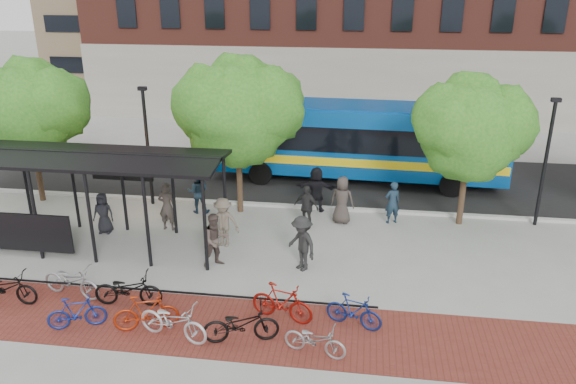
# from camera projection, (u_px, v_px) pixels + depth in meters

# --- Properties ---
(ground) EXTENTS (160.00, 160.00, 0.00)m
(ground) POSITION_uv_depth(u_px,v_px,m) (302.00, 251.00, 20.36)
(ground) COLOR #9E9E99
(ground) RESTS_ON ground
(asphalt_street) EXTENTS (160.00, 8.00, 0.01)m
(asphalt_street) POSITION_uv_depth(u_px,v_px,m) (321.00, 178.00, 27.75)
(asphalt_street) COLOR black
(asphalt_street) RESTS_ON ground
(curb) EXTENTS (160.00, 0.25, 0.12)m
(curb) POSITION_uv_depth(u_px,v_px,m) (313.00, 207.00, 24.04)
(curb) COLOR #B7B7B2
(curb) RESTS_ON ground
(brick_strip) EXTENTS (24.00, 3.00, 0.01)m
(brick_strip) POSITION_uv_depth(u_px,v_px,m) (211.00, 325.00, 16.00)
(brick_strip) COLOR maroon
(brick_strip) RESTS_ON ground
(bike_rack_rail) EXTENTS (12.00, 0.05, 0.95)m
(bike_rack_rail) POSITION_uv_depth(u_px,v_px,m) (178.00, 305.00, 17.01)
(bike_rack_rail) COLOR black
(bike_rack_rail) RESTS_ON ground
(bus_shelter) EXTENTS (10.60, 3.07, 3.60)m
(bus_shelter) POSITION_uv_depth(u_px,v_px,m) (73.00, 167.00, 19.91)
(bus_shelter) COLOR black
(bus_shelter) RESTS_ON ground
(tree_a) EXTENTS (4.90, 4.00, 6.18)m
(tree_a) POSITION_uv_depth(u_px,v_px,m) (30.00, 106.00, 23.50)
(tree_a) COLOR #382619
(tree_a) RESTS_ON ground
(tree_b) EXTENTS (5.15, 4.20, 6.47)m
(tree_b) POSITION_uv_depth(u_px,v_px,m) (240.00, 107.00, 22.23)
(tree_b) COLOR #382619
(tree_b) RESTS_ON ground
(tree_c) EXTENTS (4.66, 3.80, 5.92)m
(tree_c) POSITION_uv_depth(u_px,v_px,m) (473.00, 125.00, 21.20)
(tree_c) COLOR #382619
(tree_c) RESTS_ON ground
(lamp_post_left) EXTENTS (0.35, 0.20, 5.12)m
(lamp_post_left) POSITION_uv_depth(u_px,v_px,m) (147.00, 143.00, 23.62)
(lamp_post_left) COLOR black
(lamp_post_left) RESTS_ON ground
(lamp_post_right) EXTENTS (0.35, 0.20, 5.12)m
(lamp_post_right) POSITION_uv_depth(u_px,v_px,m) (546.00, 159.00, 21.52)
(lamp_post_right) COLOR black
(lamp_post_right) RESTS_ON ground
(bus) EXTENTS (13.87, 3.68, 3.72)m
(bus) POSITION_uv_depth(u_px,v_px,m) (357.00, 137.00, 26.74)
(bus) COLOR #084C9E
(bus) RESTS_ON ground
(bike_0) EXTENTS (2.02, 0.72, 1.06)m
(bike_0) POSITION_uv_depth(u_px,v_px,m) (6.00, 288.00, 16.94)
(bike_0) COLOR black
(bike_0) RESTS_ON ground
(bike_2) EXTENTS (2.16, 1.15, 1.08)m
(bike_2) POSITION_uv_depth(u_px,v_px,m) (71.00, 280.00, 17.31)
(bike_2) COLOR gray
(bike_2) RESTS_ON ground
(bike_3) EXTENTS (1.68, 1.02, 0.98)m
(bike_3) POSITION_uv_depth(u_px,v_px,m) (77.00, 313.00, 15.75)
(bike_3) COLOR navy
(bike_3) RESTS_ON ground
(bike_4) EXTENTS (2.12, 0.90, 1.08)m
(bike_4) POSITION_uv_depth(u_px,v_px,m) (128.00, 289.00, 16.83)
(bike_4) COLOR black
(bike_4) RESTS_ON ground
(bike_5) EXTENTS (1.90, 1.07, 1.10)m
(bike_5) POSITION_uv_depth(u_px,v_px,m) (146.00, 312.00, 15.65)
(bike_5) COLOR #A12A0E
(bike_5) RESTS_ON ground
(bike_6) EXTENTS (2.24, 1.27, 1.11)m
(bike_6) POSITION_uv_depth(u_px,v_px,m) (173.00, 321.00, 15.25)
(bike_6) COLOR #BCBCBF
(bike_6) RESTS_ON ground
(bike_8) EXTENTS (2.18, 1.20, 1.09)m
(bike_8) POSITION_uv_depth(u_px,v_px,m) (241.00, 324.00, 15.14)
(bike_8) COLOR black
(bike_8) RESTS_ON ground
(bike_9) EXTENTS (1.97, 1.04, 1.14)m
(bike_9) POSITION_uv_depth(u_px,v_px,m) (282.00, 302.00, 16.09)
(bike_9) COLOR maroon
(bike_9) RESTS_ON ground
(bike_10) EXTENTS (1.80, 0.99, 0.90)m
(bike_10) POSITION_uv_depth(u_px,v_px,m) (315.00, 340.00, 14.64)
(bike_10) COLOR gray
(bike_10) RESTS_ON ground
(bike_11) EXTENTS (1.73, 0.98, 1.00)m
(bike_11) POSITION_uv_depth(u_px,v_px,m) (354.00, 311.00, 15.80)
(bike_11) COLOR navy
(bike_11) RESTS_ON ground
(pedestrian_0) EXTENTS (0.83, 0.58, 1.62)m
(pedestrian_0) POSITION_uv_depth(u_px,v_px,m) (103.00, 213.00, 21.55)
(pedestrian_0) COLOR black
(pedestrian_0) RESTS_ON ground
(pedestrian_1) EXTENTS (0.74, 0.51, 1.94)m
(pedestrian_1) POSITION_uv_depth(u_px,v_px,m) (167.00, 207.00, 21.75)
(pedestrian_1) COLOR #3A322E
(pedestrian_1) RESTS_ON ground
(pedestrian_2) EXTENTS (1.01, 0.86, 1.85)m
(pedestrian_2) POSITION_uv_depth(u_px,v_px,m) (198.00, 192.00, 23.39)
(pedestrian_2) COLOR #21394D
(pedestrian_2) RESTS_ON ground
(pedestrian_3) EXTENTS (1.26, 0.79, 1.87)m
(pedestrian_3) POSITION_uv_depth(u_px,v_px,m) (223.00, 222.00, 20.45)
(pedestrian_3) COLOR brown
(pedestrian_3) RESTS_ON ground
(pedestrian_4) EXTENTS (1.12, 0.78, 1.77)m
(pedestrian_4) POSITION_uv_depth(u_px,v_px,m) (306.00, 207.00, 21.94)
(pedestrian_4) COLOR #272727
(pedestrian_4) RESTS_ON ground
(pedestrian_5) EXTENTS (1.81, 0.63, 1.94)m
(pedestrian_5) POSITION_uv_depth(u_px,v_px,m) (316.00, 189.00, 23.50)
(pedestrian_5) COLOR black
(pedestrian_5) RESTS_ON ground
(pedestrian_6) EXTENTS (1.05, 0.79, 1.95)m
(pedestrian_6) POSITION_uv_depth(u_px,v_px,m) (342.00, 200.00, 22.36)
(pedestrian_6) COLOR #3B322F
(pedestrian_6) RESTS_ON ground
(pedestrian_7) EXTENTS (0.75, 0.63, 1.76)m
(pedestrian_7) POSITION_uv_depth(u_px,v_px,m) (392.00, 202.00, 22.38)
(pedestrian_7) COLOR #1A2C3D
(pedestrian_7) RESTS_ON ground
(pedestrian_8) EXTENTS (1.18, 1.14, 1.92)m
(pedestrian_8) POSITION_uv_depth(u_px,v_px,m) (216.00, 240.00, 18.99)
(pedestrian_8) COLOR #4C3E39
(pedestrian_8) RESTS_ON ground
(pedestrian_9) EXTENTS (1.40, 1.39, 1.94)m
(pedestrian_9) POSITION_uv_depth(u_px,v_px,m) (302.00, 243.00, 18.75)
(pedestrian_9) COLOR black
(pedestrian_9) RESTS_ON ground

